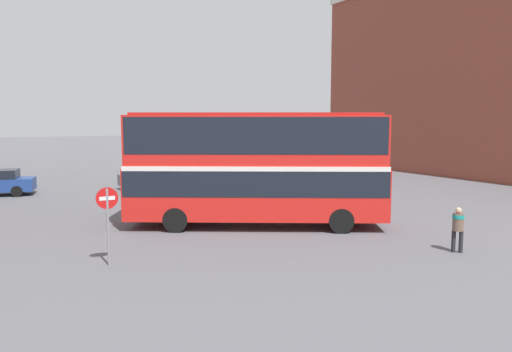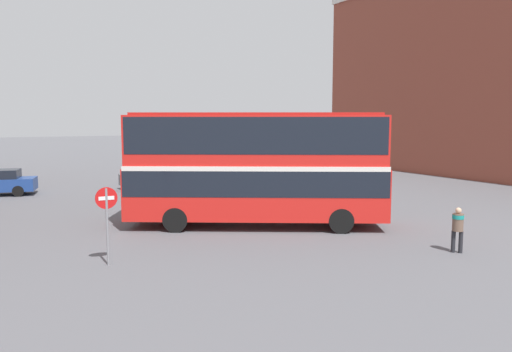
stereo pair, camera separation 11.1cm
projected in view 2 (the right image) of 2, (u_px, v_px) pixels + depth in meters
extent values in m
plane|color=#5B5B60|center=(284.00, 221.00, 22.53)|extent=(240.00, 240.00, 0.00)
cube|color=red|center=(256.00, 192.00, 21.30)|extent=(10.72, 7.69, 2.15)
cube|color=red|center=(256.00, 141.00, 21.06)|extent=(10.54, 7.54, 2.18)
cube|color=black|center=(256.00, 181.00, 21.25)|extent=(10.64, 7.66, 1.06)
cube|color=black|center=(256.00, 135.00, 21.03)|extent=(10.42, 7.48, 1.49)
cube|color=silver|center=(256.00, 166.00, 21.18)|extent=(10.64, 7.65, 0.20)
cube|color=#B11A15|center=(256.00, 114.00, 20.93)|extent=(10.03, 7.13, 0.10)
cylinder|color=black|center=(334.00, 210.00, 22.47)|extent=(1.04, 0.77, 1.02)
cylinder|color=black|center=(341.00, 221.00, 20.16)|extent=(1.04, 0.77, 1.02)
cylinder|color=black|center=(185.00, 209.00, 22.67)|extent=(1.04, 0.77, 1.02)
cylinder|color=black|center=(175.00, 220.00, 20.36)|extent=(1.04, 0.77, 1.02)
cylinder|color=#232328|center=(461.00, 242.00, 17.21)|extent=(0.14, 0.14, 0.77)
cylinder|color=#232328|center=(453.00, 241.00, 17.29)|extent=(0.14, 0.14, 0.77)
cylinder|color=brown|center=(458.00, 222.00, 17.17)|extent=(0.52, 0.52, 0.61)
cylinder|color=teal|center=(458.00, 217.00, 17.15)|extent=(0.55, 0.55, 0.13)
sphere|color=#D8A884|center=(458.00, 211.00, 17.12)|extent=(0.21, 0.21, 0.21)
cube|color=silver|center=(273.00, 171.00, 38.07)|extent=(4.60, 2.27, 0.81)
cube|color=black|center=(275.00, 162.00, 38.06)|extent=(2.46, 1.89, 0.57)
cylinder|color=black|center=(261.00, 177.00, 36.80)|extent=(0.64, 0.28, 0.63)
cylinder|color=black|center=(252.00, 175.00, 38.35)|extent=(0.64, 0.28, 0.63)
cylinder|color=black|center=(294.00, 176.00, 37.88)|extent=(0.64, 0.28, 0.63)
cylinder|color=black|center=(284.00, 173.00, 39.43)|extent=(0.64, 0.28, 0.63)
cube|color=slate|center=(154.00, 179.00, 33.05)|extent=(4.37, 2.10, 0.71)
cube|color=black|center=(157.00, 169.00, 33.06)|extent=(2.31, 1.79, 0.54)
cylinder|color=black|center=(139.00, 186.00, 31.68)|extent=(0.69, 0.26, 0.68)
cylinder|color=black|center=(131.00, 184.00, 33.10)|extent=(0.69, 0.26, 0.68)
cylinder|color=black|center=(178.00, 184.00, 33.06)|extent=(0.69, 0.26, 0.68)
cylinder|color=black|center=(169.00, 181.00, 34.48)|extent=(0.69, 0.26, 0.68)
cylinder|color=black|center=(18.00, 191.00, 29.71)|extent=(0.69, 0.37, 0.66)
cylinder|color=black|center=(23.00, 188.00, 31.24)|extent=(0.69, 0.37, 0.66)
cylinder|color=gray|center=(107.00, 227.00, 15.66)|extent=(0.08, 0.08, 2.46)
cylinder|color=red|center=(106.00, 198.00, 15.56)|extent=(0.69, 0.03, 0.69)
cube|color=white|center=(106.00, 198.00, 15.56)|extent=(0.48, 0.04, 0.12)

